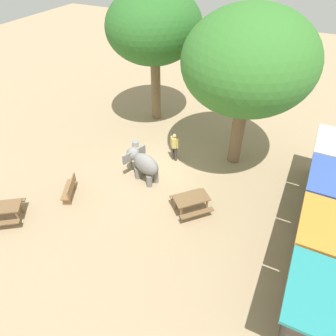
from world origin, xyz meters
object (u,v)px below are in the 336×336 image
object	(u,v)px
person_handler	(174,145)
shade_tree_secondary	(249,61)
shade_tree_main	(154,27)
wooden_bench	(70,189)
market_stall_teal	(321,323)
feed_bucket	(135,144)
picnic_table_near	(191,201)
market_stall_blue	(333,205)
market_stall_orange	(328,254)
picnic_table_far	(3,210)
elephant	(143,163)

from	to	relation	value
person_handler	shade_tree_secondary	size ratio (longest dim) A/B	0.21
person_handler	shade_tree_main	size ratio (longest dim) A/B	0.21
shade_tree_secondary	wooden_bench	xyz separation A→B (m)	(6.03, -5.95, -4.86)
market_stall_teal	feed_bucket	distance (m)	12.17
picnic_table_near	market_stall_teal	distance (m)	6.42
person_handler	market_stall_blue	distance (m)	7.74
shade_tree_main	picnic_table_near	world-z (taller)	shade_tree_main
picnic_table_near	shade_tree_secondary	bearing A→B (deg)	-144.06
market_stall_orange	feed_bucket	bearing A→B (deg)	-111.74
market_stall_teal	person_handler	bearing A→B (deg)	-130.31
person_handler	feed_bucket	world-z (taller)	person_handler
market_stall_blue	market_stall_teal	distance (m)	5.20
market_stall_teal	shade_tree_secondary	bearing A→B (deg)	-148.60
market_stall_teal	shade_tree_main	bearing A→B (deg)	-133.67
market_stall_orange	market_stall_teal	xyz separation A→B (m)	(2.60, 0.00, 0.00)
picnic_table_far	feed_bucket	distance (m)	7.50
shade_tree_main	elephant	bearing A→B (deg)	21.61
elephant	shade_tree_main	xyz separation A→B (m)	(-5.67, -2.25, 4.62)
elephant	shade_tree_secondary	size ratio (longest dim) A/B	0.28
shade_tree_secondary	wooden_bench	size ratio (longest dim) A/B	5.33
picnic_table_far	market_stall_teal	world-z (taller)	market_stall_teal
picnic_table_far	market_stall_orange	distance (m)	12.71
elephant	market_stall_orange	bearing A→B (deg)	-173.38
elephant	picnic_table_near	distance (m)	3.15
wooden_bench	picnic_table_near	size ratio (longest dim) A/B	0.68
wooden_bench	market_stall_orange	bearing A→B (deg)	-112.59
picnic_table_near	feed_bucket	world-z (taller)	picnic_table_near
picnic_table_near	market_stall_teal	world-z (taller)	market_stall_teal
person_handler	picnic_table_near	bearing A→B (deg)	50.45
market_stall_orange	feed_bucket	xyz separation A→B (m)	(-4.05, -10.15, -0.98)
shade_tree_main	picnic_table_far	world-z (taller)	shade_tree_main
person_handler	market_stall_blue	xyz separation A→B (m)	(1.27, 7.63, 0.19)
market_stall_orange	feed_bucket	world-z (taller)	market_stall_orange
person_handler	picnic_table_far	bearing A→B (deg)	-19.59
shade_tree_secondary	picnic_table_near	world-z (taller)	shade_tree_secondary
shade_tree_main	wooden_bench	world-z (taller)	shade_tree_main
picnic_table_far	market_stall_orange	bearing A→B (deg)	-21.02
market_stall_blue	feed_bucket	world-z (taller)	market_stall_blue
shade_tree_main	wooden_bench	size ratio (longest dim) A/B	5.30
wooden_bench	picnic_table_near	bearing A→B (deg)	-99.89
shade_tree_main	feed_bucket	size ratio (longest dim) A/B	21.05
market_stall_blue	market_stall_orange	size ratio (longest dim) A/B	1.00
shade_tree_secondary	market_stall_teal	size ratio (longest dim) A/B	3.02
picnic_table_near	market_stall_blue	xyz separation A→B (m)	(-1.77, 5.40, 0.55)
elephant	market_stall_blue	xyz separation A→B (m)	(-0.74, 8.36, 0.21)
picnic_table_near	picnic_table_far	xyz separation A→B (m)	(3.95, -6.91, 0.00)
wooden_bench	market_stall_teal	size ratio (longest dim) A/B	0.57
picnic_table_far	market_stall_blue	distance (m)	13.59
picnic_table_near	shade_tree_main	bearing A→B (deg)	-98.22
person_handler	market_stall_orange	xyz separation A→B (m)	(3.87, 7.63, 0.19)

